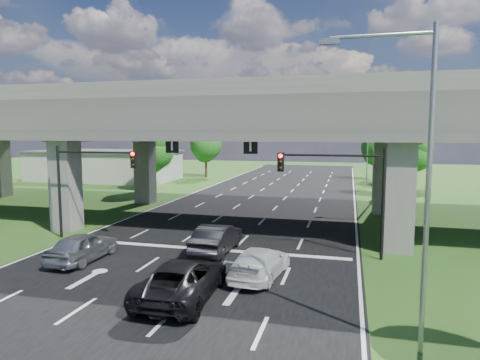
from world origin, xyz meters
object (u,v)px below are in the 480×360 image
at_px(signal_right, 342,182).
at_px(car_trailing, 183,279).
at_px(streetlight_far, 370,143).
at_px(streetlight_beyond, 365,140).
at_px(streetlight_near, 415,166).
at_px(car_silver, 83,247).
at_px(car_white, 260,263).
at_px(signal_left, 88,175).
at_px(car_dark, 217,238).

distance_m(signal_right, car_trailing, 10.45).
distance_m(streetlight_far, streetlight_beyond, 16.00).
xyz_separation_m(streetlight_near, car_silver, (-15.50, 5.67, -5.04)).
xyz_separation_m(streetlight_far, car_white, (-5.87, -24.51, -5.12)).
height_order(signal_left, car_silver, signal_left).
height_order(signal_right, streetlight_beyond, streetlight_beyond).
bearing_deg(streetlight_beyond, signal_left, -116.43).
relative_size(streetlight_near, car_white, 2.07).
bearing_deg(car_trailing, streetlight_beyond, -103.02).
bearing_deg(car_silver, signal_left, -59.86).
height_order(signal_left, streetlight_near, streetlight_near).
bearing_deg(streetlight_near, streetlight_far, 90.00).
bearing_deg(streetlight_far, signal_right, -96.47).
bearing_deg(signal_left, streetlight_beyond, 63.57).
xyz_separation_m(signal_left, car_dark, (8.82, -0.94, -3.34)).
xyz_separation_m(car_dark, car_trailing, (0.68, -6.81, -0.02)).
xyz_separation_m(signal_left, car_white, (12.06, -4.45, -3.45)).
bearing_deg(signal_right, car_dark, -172.13).
bearing_deg(signal_right, streetlight_beyond, 86.39).
bearing_deg(car_silver, car_trailing, 154.45).
relative_size(streetlight_beyond, car_silver, 2.18).
distance_m(signal_left, car_dark, 9.48).
distance_m(streetlight_near, streetlight_beyond, 46.00).
bearing_deg(streetlight_near, streetlight_beyond, 90.00).
distance_m(signal_right, streetlight_near, 10.33).
xyz_separation_m(signal_right, streetlight_near, (2.27, -9.94, 1.66)).
bearing_deg(car_trailing, car_silver, -28.29).
bearing_deg(signal_right, signal_left, 180.00).
relative_size(car_dark, car_white, 1.02).
bearing_deg(streetlight_beyond, streetlight_far, -90.00).
relative_size(streetlight_near, car_dark, 2.02).
distance_m(signal_right, car_dark, 7.66).
bearing_deg(signal_left, car_white, -20.27).
xyz_separation_m(signal_right, car_silver, (-13.22, -4.28, -3.38)).
height_order(streetlight_beyond, car_silver, streetlight_beyond).
relative_size(signal_left, car_white, 1.24).
bearing_deg(car_silver, streetlight_far, -121.89).
bearing_deg(car_dark, streetlight_far, -112.67).
distance_m(streetlight_near, car_dark, 13.74).
relative_size(signal_left, car_dark, 1.21).
relative_size(signal_left, car_trailing, 1.05).
bearing_deg(car_dark, signal_left, -5.34).
bearing_deg(car_silver, car_dark, -151.89).
height_order(streetlight_beyond, car_trailing, streetlight_beyond).
height_order(streetlight_far, car_trailing, streetlight_far).
xyz_separation_m(streetlight_beyond, car_white, (-5.87, -40.51, -5.12)).
height_order(car_silver, car_trailing, car_trailing).
height_order(signal_left, streetlight_beyond, streetlight_beyond).
relative_size(signal_left, streetlight_near, 0.60).
distance_m(streetlight_near, car_trailing, 10.05).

